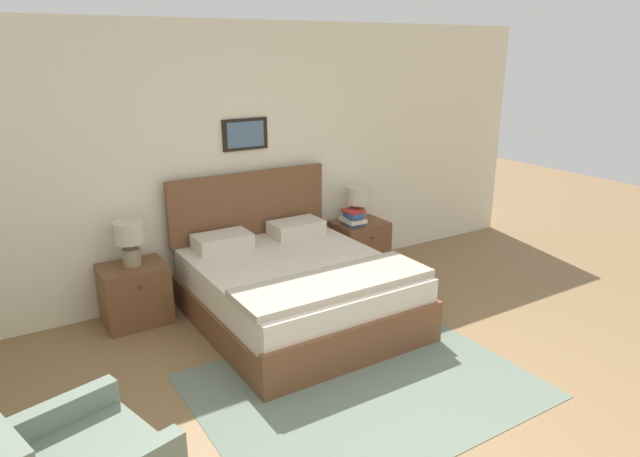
# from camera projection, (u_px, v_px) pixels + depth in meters

# --- Properties ---
(wall_back) EXTENTS (7.76, 0.09, 2.60)m
(wall_back) POSITION_uv_depth(u_px,v_px,m) (220.00, 162.00, 5.47)
(wall_back) COLOR beige
(wall_back) RESTS_ON ground_plane
(area_rug_main) EXTENTS (2.34, 1.80, 0.01)m
(area_rug_main) POSITION_uv_depth(u_px,v_px,m) (364.00, 386.00, 4.15)
(area_rug_main) COLOR slate
(area_rug_main) RESTS_ON ground_plane
(bed) EXTENTS (1.65, 1.93, 1.20)m
(bed) POSITION_uv_depth(u_px,v_px,m) (296.00, 288.00, 5.07)
(bed) COLOR brown
(bed) RESTS_ON ground_plane
(nightstand_near_window) EXTENTS (0.56, 0.46, 0.54)m
(nightstand_near_window) POSITION_uv_depth(u_px,v_px,m) (135.00, 294.00, 5.04)
(nightstand_near_window) COLOR brown
(nightstand_near_window) RESTS_ON ground_plane
(nightstand_by_door) EXTENTS (0.56, 0.46, 0.54)m
(nightstand_by_door) POSITION_uv_depth(u_px,v_px,m) (359.00, 245.00, 6.29)
(nightstand_by_door) COLOR brown
(nightstand_by_door) RESTS_ON ground_plane
(table_lamp_near_window) EXTENTS (0.27, 0.27, 0.40)m
(table_lamp_near_window) POSITION_uv_depth(u_px,v_px,m) (130.00, 237.00, 4.90)
(table_lamp_near_window) COLOR gray
(table_lamp_near_window) RESTS_ON nightstand_near_window
(table_lamp_by_door) EXTENTS (0.27, 0.27, 0.40)m
(table_lamp_by_door) POSITION_uv_depth(u_px,v_px,m) (358.00, 199.00, 6.13)
(table_lamp_by_door) COLOR gray
(table_lamp_by_door) RESTS_ON nightstand_by_door
(book_thick_bottom) EXTENTS (0.19, 0.22, 0.04)m
(book_thick_bottom) POSITION_uv_depth(u_px,v_px,m) (353.00, 223.00, 6.10)
(book_thick_bottom) COLOR #335693
(book_thick_bottom) RESTS_ON nightstand_by_door
(book_hardcover_middle) EXTENTS (0.21, 0.27, 0.04)m
(book_hardcover_middle) POSITION_uv_depth(u_px,v_px,m) (353.00, 220.00, 6.09)
(book_hardcover_middle) COLOR silver
(book_hardcover_middle) RESTS_ON book_thick_bottom
(book_novel_upper) EXTENTS (0.18, 0.23, 0.03)m
(book_novel_upper) POSITION_uv_depth(u_px,v_px,m) (353.00, 216.00, 6.08)
(book_novel_upper) COLOR #335693
(book_novel_upper) RESTS_ON book_hardcover_middle
(book_slim_near_top) EXTENTS (0.18, 0.29, 0.03)m
(book_slim_near_top) POSITION_uv_depth(u_px,v_px,m) (353.00, 213.00, 6.07)
(book_slim_near_top) COLOR #335693
(book_slim_near_top) RESTS_ON book_novel_upper
(book_paperback_top) EXTENTS (0.19, 0.24, 0.02)m
(book_paperback_top) POSITION_uv_depth(u_px,v_px,m) (353.00, 211.00, 6.06)
(book_paperback_top) COLOR #B7332D
(book_paperback_top) RESTS_ON book_slim_near_top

